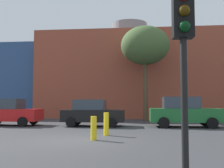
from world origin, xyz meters
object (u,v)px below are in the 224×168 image
parked_car_1 (9,112)px  traffic_light_near_right (184,40)px  parked_car_2 (92,113)px  bollard_yellow_1 (106,124)px  bollard_yellow_0 (94,128)px  parked_car_3 (184,112)px  bare_tree_0 (145,46)px

parked_car_1 → traffic_light_near_right: bearing=-52.6°
parked_car_2 → bollard_yellow_1: parked_car_2 is taller
bollard_yellow_0 → parked_car_3: bearing=53.2°
parked_car_1 → parked_car_3: parked_car_3 is taller
parked_car_1 → parked_car_3: (11.40, 0.00, 0.05)m
parked_car_1 → traffic_light_near_right: (9.38, -12.27, 1.75)m
parked_car_1 → parked_car_2: size_ratio=1.04×
parked_car_1 → bollard_yellow_0: size_ratio=4.23×
traffic_light_near_right → bare_tree_0: (-0.20, 17.29, 3.56)m
parked_car_3 → bare_tree_0: bare_tree_0 is taller
bollard_yellow_0 → bollard_yellow_1: size_ratio=0.91×
parked_car_1 → bare_tree_0: 11.74m
parked_car_3 → bollard_yellow_1: 6.35m
traffic_light_near_right → bare_tree_0: bearing=178.4°
bare_tree_0 → bollard_yellow_0: bare_tree_0 is taller
bare_tree_0 → parked_car_3: bearing=-66.1°
bollard_yellow_0 → parked_car_2: bearing=100.3°
parked_car_2 → traffic_light_near_right: bearing=-73.1°
parked_car_1 → traffic_light_near_right: traffic_light_near_right is taller
parked_car_1 → bollard_yellow_1: size_ratio=3.85×
traffic_light_near_right → bare_tree_0: 17.66m
parked_car_1 → parked_car_2: parked_car_1 is taller
bare_tree_0 → bollard_yellow_0: (-2.41, -11.22, -5.71)m
parked_car_3 → traffic_light_near_right: size_ratio=1.21×
parked_car_3 → bare_tree_0: (-2.22, 5.02, 5.27)m
parked_car_2 → bollard_yellow_0: parked_car_2 is taller
parked_car_2 → bollard_yellow_0: (1.13, -6.20, -0.36)m
parked_car_2 → traffic_light_near_right: traffic_light_near_right is taller
parked_car_2 → traffic_light_near_right: (3.74, -12.27, 1.78)m
bollard_yellow_1 → traffic_light_near_right: bearing=-73.3°
parked_car_1 → parked_car_3: bearing=0.0°
parked_car_3 → bollard_yellow_1: size_ratio=4.08×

